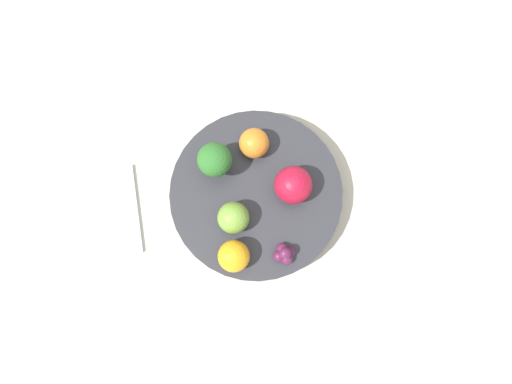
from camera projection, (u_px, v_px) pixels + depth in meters
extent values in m
plane|color=gray|center=(256.00, 200.00, 0.77)|extent=(6.00, 6.00, 0.00)
cube|color=beige|center=(256.00, 199.00, 0.76)|extent=(1.20, 1.20, 0.02)
cylinder|color=#2D2D33|center=(256.00, 196.00, 0.73)|extent=(0.25, 0.25, 0.04)
cylinder|color=#99C17A|center=(216.00, 165.00, 0.70)|extent=(0.02, 0.02, 0.02)
sphere|color=#2D6B28|center=(215.00, 160.00, 0.67)|extent=(0.05, 0.05, 0.05)
sphere|color=olive|center=(233.00, 218.00, 0.68)|extent=(0.04, 0.04, 0.04)
sphere|color=#B7142D|center=(293.00, 185.00, 0.68)|extent=(0.05, 0.05, 0.05)
sphere|color=orange|center=(234.00, 256.00, 0.67)|extent=(0.04, 0.04, 0.04)
sphere|color=orange|center=(254.00, 143.00, 0.70)|extent=(0.04, 0.04, 0.04)
sphere|color=#5B1E42|center=(289.00, 252.00, 0.69)|extent=(0.02, 0.02, 0.02)
sphere|color=#5B1E42|center=(283.00, 249.00, 0.69)|extent=(0.02, 0.02, 0.02)
sphere|color=#5B1E42|center=(279.00, 256.00, 0.68)|extent=(0.02, 0.02, 0.02)
sphere|color=#5B1E42|center=(286.00, 259.00, 0.68)|extent=(0.02, 0.02, 0.02)
sphere|color=#5B1E42|center=(285.00, 253.00, 0.67)|extent=(0.02, 0.02, 0.02)
cube|color=silver|center=(104.00, 213.00, 0.74)|extent=(0.13, 0.16, 0.01)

